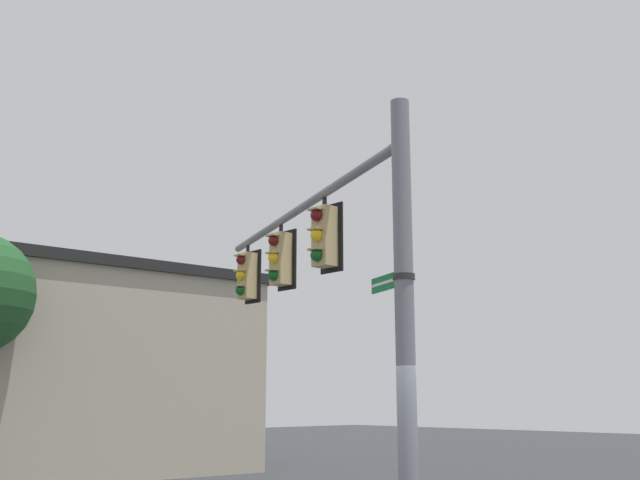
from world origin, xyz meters
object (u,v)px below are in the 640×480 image
traffic_light_mid_outer (247,276)px  street_name_sign (396,280)px  traffic_light_mid_inner (280,259)px  traffic_light_nearest_pole (324,236)px

traffic_light_mid_outer → street_name_sign: traffic_light_mid_outer is taller
traffic_light_mid_outer → street_name_sign: 7.15m
traffic_light_mid_inner → traffic_light_mid_outer: bearing=-20.6°
traffic_light_mid_outer → traffic_light_nearest_pole: bearing=159.4°
traffic_light_nearest_pole → traffic_light_mid_inner: size_ratio=1.00×
traffic_light_nearest_pole → traffic_light_mid_outer: same height
traffic_light_mid_outer → street_name_sign: size_ratio=1.25×
traffic_light_mid_inner → traffic_light_mid_outer: same height
traffic_light_nearest_pole → traffic_light_mid_outer: bearing=-20.6°
street_name_sign → traffic_light_mid_outer: bearing=-20.4°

